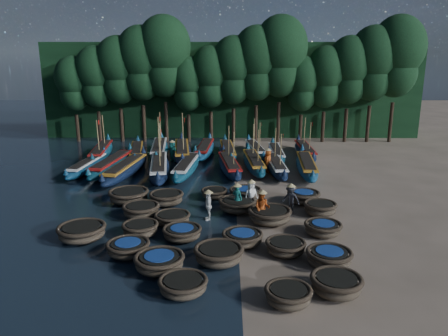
{
  "coord_description": "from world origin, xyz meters",
  "views": [
    {
      "loc": [
        -0.55,
        -24.44,
        9.02
      ],
      "look_at": [
        -0.76,
        4.48,
        1.3
      ],
      "focal_mm": 35.0,
      "sensor_mm": 36.0,
      "label": 1
    }
  ],
  "objects_px": {
    "coracle_3": "(288,295)",
    "long_boat_16": "(276,153)",
    "long_boat_8": "(307,166)",
    "fisherman_0": "(251,194)",
    "coracle_10": "(82,232)",
    "long_boat_2": "(125,169)",
    "coracle_18": "(270,215)",
    "long_boat_1": "(112,164)",
    "long_boat_11": "(159,150)",
    "coracle_4": "(336,284)",
    "coracle_14": "(323,228)",
    "coracle_20": "(129,196)",
    "coracle_13": "(242,238)",
    "fisherman_3": "(291,198)",
    "long_boat_15": "(255,150)",
    "fisherman_2": "(262,207)",
    "coracle_5": "(128,248)",
    "coracle_2": "(183,285)",
    "coracle_22": "(214,193)",
    "long_boat_12": "(182,151)",
    "long_boat_6": "(254,163)",
    "coracle_17": "(237,205)",
    "long_boat_5": "(230,165)",
    "coracle_23": "(245,193)",
    "coracle_6": "(159,262)",
    "coracle_7": "(219,254)",
    "fisherman_6": "(268,160)",
    "long_boat_10": "(137,152)",
    "coracle_12": "(182,233)",
    "coracle_8": "(286,247)",
    "coracle_21": "(166,198)",
    "long_boat_13": "(205,149)",
    "coracle_11": "(140,229)",
    "long_boat_4": "(187,167)",
    "long_boat_14": "(228,151)",
    "coracle_19": "(320,208)",
    "long_boat_7": "(276,166)",
    "fisherman_1": "(237,197)",
    "long_boat_0": "(87,166)",
    "fisherman_5": "(172,151)",
    "long_boat_3": "(159,167)",
    "long_boat_17": "(305,151)",
    "coracle_16": "(172,218)",
    "coracle_15": "(141,210)",
    "coracle_24": "(304,197)",
    "fisherman_4": "(208,204)"
  },
  "relations": [
    {
      "from": "coracle_23",
      "to": "long_boat_8",
      "type": "bearing_deg",
      "value": 51.77
    },
    {
      "from": "coracle_12",
      "to": "long_boat_10",
      "type": "xyz_separation_m",
      "value": [
        -5.71,
        17.25,
        0.15
      ]
    },
    {
      "from": "coracle_17",
      "to": "long_boat_7",
      "type": "distance_m",
      "value": 9.15
    },
    {
      "from": "coracle_11",
      "to": "fisherman_2",
      "type": "xyz_separation_m",
      "value": [
        6.26,
        1.78,
        0.54
      ]
    },
    {
      "from": "long_boat_6",
      "to": "coracle_17",
      "type": "bearing_deg",
      "value": -103.48
    },
    {
      "from": "coracle_15",
      "to": "long_boat_6",
      "type": "xyz_separation_m",
      "value": [
        6.92,
        10.52,
        0.1
      ]
    },
    {
      "from": "coracle_15",
      "to": "coracle_24",
      "type": "relative_size",
      "value": 1.03
    },
    {
      "from": "coracle_11",
      "to": "long_boat_4",
      "type": "height_order",
      "value": "long_boat_4"
    },
    {
      "from": "coracle_13",
      "to": "fisherman_3",
      "type": "distance_m",
      "value": 5.29
    },
    {
      "from": "coracle_18",
      "to": "long_boat_16",
      "type": "distance_m",
      "value": 14.95
    },
    {
      "from": "coracle_4",
      "to": "coracle_19",
      "type": "height_order",
      "value": "coracle_4"
    },
    {
      "from": "coracle_3",
      "to": "coracle_18",
      "type": "relative_size",
      "value": 0.79
    },
    {
      "from": "coracle_17",
      "to": "fisherman_3",
      "type": "relative_size",
      "value": 1.45
    },
    {
      "from": "coracle_21",
      "to": "long_boat_13",
      "type": "xyz_separation_m",
      "value": [
        1.68,
        13.3,
        0.08
      ]
    },
    {
      "from": "coracle_8",
      "to": "long_boat_10",
      "type": "relative_size",
      "value": 0.28
    },
    {
      "from": "coracle_22",
      "to": "long_boat_12",
      "type": "bearing_deg",
      "value": 106.07
    },
    {
      "from": "coracle_6",
      "to": "long_boat_7",
      "type": "relative_size",
      "value": 0.28
    },
    {
      "from": "long_boat_8",
      "to": "fisherman_0",
      "type": "height_order",
      "value": "fisherman_0"
    },
    {
      "from": "long_boat_13",
      "to": "long_boat_14",
      "type": "xyz_separation_m",
      "value": [
        2.04,
        -0.77,
        0.01
      ]
    },
    {
      "from": "coracle_12",
      "to": "coracle_21",
      "type": "relative_size",
      "value": 1.03
    },
    {
      "from": "coracle_20",
      "to": "long_boat_5",
      "type": "bearing_deg",
      "value": 48.79
    },
    {
      "from": "long_boat_3",
      "to": "long_boat_17",
      "type": "xyz_separation_m",
      "value": [
        12.05,
        6.18,
        -0.07
      ]
    },
    {
      "from": "coracle_23",
      "to": "long_boat_12",
      "type": "distance_m",
      "value": 12.17
    },
    {
      "from": "coracle_23",
      "to": "long_boat_16",
      "type": "distance_m",
      "value": 11.38
    },
    {
      "from": "coracle_10",
      "to": "long_boat_2",
      "type": "relative_size",
      "value": 0.32
    },
    {
      "from": "long_boat_6",
      "to": "long_boat_15",
      "type": "distance_m",
      "value": 4.94
    },
    {
      "from": "coracle_17",
      "to": "fisherman_5",
      "type": "relative_size",
      "value": 1.37
    },
    {
      "from": "coracle_3",
      "to": "long_boat_16",
      "type": "relative_size",
      "value": 0.26
    },
    {
      "from": "coracle_4",
      "to": "long_boat_11",
      "type": "bearing_deg",
      "value": 114.06
    },
    {
      "from": "coracle_5",
      "to": "fisherman_2",
      "type": "height_order",
      "value": "fisherman_2"
    },
    {
      "from": "long_boat_10",
      "to": "coracle_12",
      "type": "bearing_deg",
      "value": -81.1
    },
    {
      "from": "coracle_24",
      "to": "fisherman_5",
      "type": "relative_size",
      "value": 1.14
    },
    {
      "from": "fisherman_4",
      "to": "long_boat_6",
      "type": "bearing_deg",
      "value": 158.11
    },
    {
      "from": "coracle_7",
      "to": "fisherman_6",
      "type": "bearing_deg",
      "value": 76.94
    },
    {
      "from": "long_boat_4",
      "to": "coracle_21",
      "type": "bearing_deg",
      "value": -88.97
    },
    {
      "from": "coracle_14",
      "to": "coracle_20",
      "type": "distance_m",
      "value": 11.93
    },
    {
      "from": "long_boat_15",
      "to": "fisherman_2",
      "type": "xyz_separation_m",
      "value": [
        -0.65,
        -16.18,
        0.44
      ]
    },
    {
      "from": "coracle_13",
      "to": "fisherman_1",
      "type": "xyz_separation_m",
      "value": [
        -0.16,
        4.4,
        0.56
      ]
    },
    {
      "from": "coracle_5",
      "to": "coracle_2",
      "type": "bearing_deg",
      "value": -49.05
    },
    {
      "from": "long_boat_1",
      "to": "long_boat_11",
      "type": "xyz_separation_m",
      "value": [
        2.9,
        5.16,
        0.03
      ]
    },
    {
      "from": "coracle_16",
      "to": "fisherman_0",
      "type": "bearing_deg",
      "value": 29.95
    },
    {
      "from": "fisherman_3",
      "to": "coracle_21",
      "type": "bearing_deg",
      "value": -164.78
    },
    {
      "from": "coracle_14",
      "to": "coracle_6",
      "type": "bearing_deg",
      "value": -153.72
    },
    {
      "from": "coracle_5",
      "to": "long_boat_6",
      "type": "xyz_separation_m",
      "value": [
        6.62,
        15.21,
        0.16
      ]
    },
    {
      "from": "long_boat_2",
      "to": "long_boat_6",
      "type": "bearing_deg",
      "value": 21.21
    },
    {
      "from": "coracle_5",
      "to": "coracle_17",
      "type": "distance_m",
      "value": 7.64
    },
    {
      "from": "long_boat_0",
      "to": "fisherman_5",
      "type": "bearing_deg",
      "value": 34.44
    },
    {
      "from": "long_boat_14",
      "to": "long_boat_1",
      "type": "bearing_deg",
      "value": -155.72
    },
    {
      "from": "coracle_23",
      "to": "fisherman_5",
      "type": "distance_m",
      "value": 11.36
    },
    {
      "from": "coracle_10",
      "to": "long_boat_6",
      "type": "distance_m",
      "value": 16.42
    }
  ]
}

